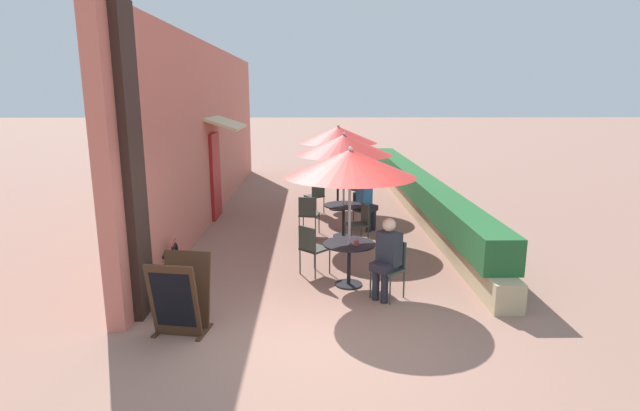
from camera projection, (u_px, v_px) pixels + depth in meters
ground_plane at (312, 331)px, 6.51m from camera, size 120.00×120.00×0.00m
cafe_facade_wall at (212, 132)px, 12.63m from camera, size 0.98×13.84×4.20m
planter_hedge at (417, 191)px, 13.09m from camera, size 0.60×12.84×1.01m
patio_table_near at (349, 254)px, 7.98m from camera, size 0.84×0.84×0.71m
patio_umbrella_near at (350, 163)px, 7.66m from camera, size 2.04×2.04×2.25m
cafe_chair_near_left at (390, 264)px, 7.53m from camera, size 0.57×0.57×0.87m
seated_patron_near_left at (386, 255)px, 7.42m from camera, size 0.51×0.51×1.25m
cafe_chair_near_right at (311, 246)px, 8.44m from camera, size 0.57×0.57×0.87m
coffee_cup_near at (356, 243)px, 7.81m from camera, size 0.07×0.07×0.09m
patio_table_mid at (343, 213)px, 10.73m from camera, size 0.84×0.84×0.71m
patio_umbrella_mid at (344, 145)px, 10.41m from camera, size 2.04×2.04×2.25m
cafe_chair_mid_left at (360, 221)px, 10.05m from camera, size 0.50×0.50×0.87m
cafe_chair_mid_right at (362, 207)px, 11.33m from camera, size 0.57×0.57×0.87m
seated_patron_mid_right at (366, 200)px, 11.22m from camera, size 0.51×0.51×1.25m
cafe_chair_mid_back at (308, 212)px, 10.82m from camera, size 0.48×0.48×0.87m
coffee_cup_mid at (347, 203)px, 10.65m from camera, size 0.07×0.07×0.09m
patio_table_far at (338, 190)px, 13.28m from camera, size 0.84×0.84×0.71m
patio_umbrella_far at (338, 135)px, 12.96m from camera, size 2.04×2.04×2.25m
cafe_chair_far_left at (358, 187)px, 13.76m from camera, size 0.55×0.55×0.87m
cafe_chair_far_right at (316, 194)px, 12.80m from camera, size 0.55×0.55×0.87m
coffee_cup_far at (334, 181)px, 13.33m from camera, size 0.07×0.07×0.09m
bicycle_leaning at (171, 272)px, 7.73m from camera, size 0.30×1.70×0.72m
menu_board at (180, 296)px, 6.40m from camera, size 0.73×0.73×1.01m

